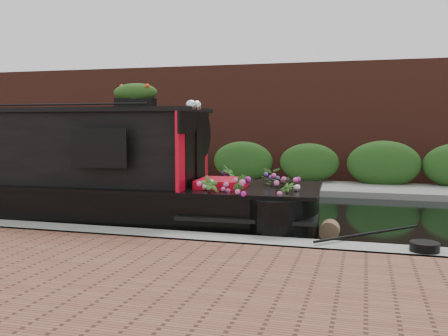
# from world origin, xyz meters

# --- Properties ---
(ground) EXTENTS (80.00, 80.00, 0.00)m
(ground) POSITION_xyz_m (0.00, 0.00, 0.00)
(ground) COLOR black
(ground) RESTS_ON ground
(near_bank_coping) EXTENTS (40.00, 0.60, 0.50)m
(near_bank_coping) POSITION_xyz_m (0.00, -3.30, 0.00)
(near_bank_coping) COLOR gray
(near_bank_coping) RESTS_ON ground
(far_bank_path) EXTENTS (40.00, 2.40, 0.34)m
(far_bank_path) POSITION_xyz_m (0.00, 4.20, 0.00)
(far_bank_path) COLOR gray
(far_bank_path) RESTS_ON ground
(far_hedge) EXTENTS (40.00, 1.10, 2.80)m
(far_hedge) POSITION_xyz_m (0.00, 5.10, 0.00)
(far_hedge) COLOR #234B19
(far_hedge) RESTS_ON ground
(far_brick_wall) EXTENTS (40.00, 1.00, 8.00)m
(far_brick_wall) POSITION_xyz_m (0.00, 7.20, 0.00)
(far_brick_wall) COLOR #5B291F
(far_brick_wall) RESTS_ON ground
(rope_fender) EXTENTS (0.33, 0.34, 0.33)m
(rope_fender) POSITION_xyz_m (3.30, -1.93, 0.16)
(rope_fender) COLOR brown
(rope_fender) RESTS_ON ground
(coiled_mooring_rope) EXTENTS (0.39, 0.39, 0.12)m
(coiled_mooring_rope) POSITION_xyz_m (4.64, -3.29, 0.31)
(coiled_mooring_rope) COLOR black
(coiled_mooring_rope) RESTS_ON near_bank_coping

